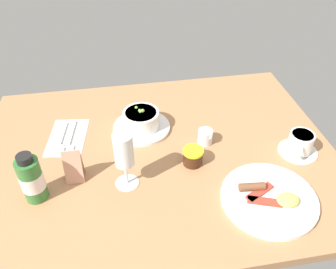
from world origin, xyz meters
TOP-DOWN VIEW (x-y plane):
  - ground_plane at (0.00, 0.00)cm, footprint 110.00×84.00cm
  - porridge_bowl at (4.11, -12.53)cm, footprint 19.16×19.16cm
  - cutlery_setting at (28.90, -11.76)cm, footprint 14.22×20.48cm
  - coffee_cup at (-42.83, 7.52)cm, footprint 12.07×12.07cm
  - creamer_jug at (-15.28, -1.86)cm, footprint 5.05×5.35cm
  - wine_glass at (11.00, 11.51)cm, footprint 6.66×6.66cm
  - jam_jar at (-9.17, 6.68)cm, footprint 6.19×6.19cm
  - sauce_bottle_green at (35.45, 12.20)cm, footprint 6.17×6.17cm
  - breakfast_plate at (-26.17, 24.40)cm, footprint 25.84×25.84cm
  - menu_card at (25.38, 6.82)cm, footprint 5.04×5.18cm

SIDE VIEW (x-z plane):
  - ground_plane at x=0.00cm, z-range -3.00..0.00cm
  - cutlery_setting at x=28.90cm, z-range -0.19..0.71cm
  - breakfast_plate at x=-26.17cm, z-range -0.95..2.75cm
  - creamer_jug at x=-15.28cm, z-range -0.21..5.25cm
  - jam_jar at x=-9.17cm, z-range 0.03..5.22cm
  - porridge_bowl at x=4.11cm, z-range -0.58..7.12cm
  - coffee_cup at x=-42.83cm, z-range -0.22..6.86cm
  - menu_card at x=25.38cm, z-range -0.05..10.38cm
  - sauce_bottle_green at x=35.45cm, z-range -0.74..14.36cm
  - wine_glass at x=11.00cm, z-range 2.87..20.43cm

